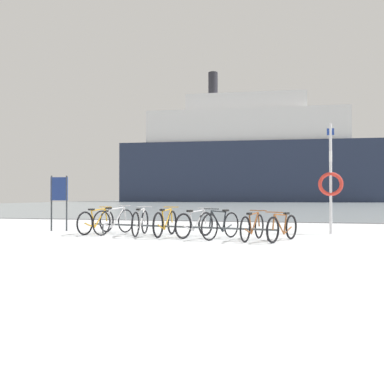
{
  "coord_description": "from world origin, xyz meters",
  "views": [
    {
      "loc": [
        1.01,
        -6.4,
        1.12
      ],
      "look_at": [
        -1.6,
        5.91,
        1.26
      ],
      "focal_mm": 34.74,
      "sensor_mm": 36.0,
      "label": 1
    }
  ],
  "objects_px": {
    "info_sign": "(59,194)",
    "bicycle_4": "(195,224)",
    "bicycle_2": "(140,222)",
    "bicycle_3": "(165,223)",
    "bicycle_0": "(96,222)",
    "bicycle_5": "(221,225)",
    "rescue_post": "(331,181)",
    "bicycle_1": "(114,221)",
    "bicycle_7": "(282,228)",
    "ferry_ship": "(249,158)",
    "bicycle_6": "(253,227)"
  },
  "relations": [
    {
      "from": "bicycle_2",
      "to": "bicycle_3",
      "type": "height_order",
      "value": "bicycle_2"
    },
    {
      "from": "info_sign",
      "to": "bicycle_4",
      "type": "bearing_deg",
      "value": -11.24
    },
    {
      "from": "rescue_post",
      "to": "ferry_ship",
      "type": "relative_size",
      "value": 0.06
    },
    {
      "from": "bicycle_5",
      "to": "bicycle_7",
      "type": "bearing_deg",
      "value": -5.58
    },
    {
      "from": "bicycle_0",
      "to": "info_sign",
      "type": "bearing_deg",
      "value": 160.37
    },
    {
      "from": "info_sign",
      "to": "bicycle_3",
      "type": "bearing_deg",
      "value": -12.01
    },
    {
      "from": "rescue_post",
      "to": "ferry_ship",
      "type": "xyz_separation_m",
      "value": [
        -5.91,
        63.9,
        7.3
      ]
    },
    {
      "from": "bicycle_4",
      "to": "bicycle_7",
      "type": "relative_size",
      "value": 1.0
    },
    {
      "from": "bicycle_2",
      "to": "info_sign",
      "type": "height_order",
      "value": "info_sign"
    },
    {
      "from": "bicycle_3",
      "to": "bicycle_6",
      "type": "height_order",
      "value": "bicycle_3"
    },
    {
      "from": "bicycle_0",
      "to": "rescue_post",
      "type": "bearing_deg",
      "value": 11.03
    },
    {
      "from": "bicycle_7",
      "to": "info_sign",
      "type": "distance_m",
      "value": 7.14
    },
    {
      "from": "bicycle_7",
      "to": "ferry_ship",
      "type": "height_order",
      "value": "ferry_ship"
    },
    {
      "from": "bicycle_0",
      "to": "bicycle_2",
      "type": "relative_size",
      "value": 1.0
    },
    {
      "from": "bicycle_5",
      "to": "bicycle_7",
      "type": "height_order",
      "value": "bicycle_5"
    },
    {
      "from": "bicycle_5",
      "to": "bicycle_6",
      "type": "xyz_separation_m",
      "value": [
        0.82,
        -0.12,
        -0.03
      ]
    },
    {
      "from": "bicycle_6",
      "to": "ferry_ship",
      "type": "bearing_deg",
      "value": 93.23
    },
    {
      "from": "bicycle_1",
      "to": "info_sign",
      "type": "bearing_deg",
      "value": 165.29
    },
    {
      "from": "rescue_post",
      "to": "bicycle_1",
      "type": "bearing_deg",
      "value": -167.97
    },
    {
      "from": "bicycle_7",
      "to": "info_sign",
      "type": "relative_size",
      "value": 0.85
    },
    {
      "from": "bicycle_0",
      "to": "bicycle_7",
      "type": "relative_size",
      "value": 1.08
    },
    {
      "from": "bicycle_7",
      "to": "ferry_ship",
      "type": "relative_size",
      "value": 0.03
    },
    {
      "from": "bicycle_3",
      "to": "rescue_post",
      "type": "relative_size",
      "value": 0.53
    },
    {
      "from": "bicycle_0",
      "to": "bicycle_5",
      "type": "xyz_separation_m",
      "value": [
        3.82,
        -0.62,
        0.01
      ]
    },
    {
      "from": "info_sign",
      "to": "ferry_ship",
      "type": "height_order",
      "value": "ferry_ship"
    },
    {
      "from": "bicycle_4",
      "to": "ferry_ship",
      "type": "height_order",
      "value": "ferry_ship"
    },
    {
      "from": "bicycle_7",
      "to": "ferry_ship",
      "type": "bearing_deg",
      "value": 93.86
    },
    {
      "from": "bicycle_1",
      "to": "rescue_post",
      "type": "bearing_deg",
      "value": 12.03
    },
    {
      "from": "bicycle_7",
      "to": "bicycle_0",
      "type": "bearing_deg",
      "value": 171.83
    },
    {
      "from": "bicycle_0",
      "to": "bicycle_6",
      "type": "xyz_separation_m",
      "value": [
        4.65,
        -0.74,
        -0.02
      ]
    },
    {
      "from": "info_sign",
      "to": "ferry_ship",
      "type": "bearing_deg",
      "value": 87.78
    },
    {
      "from": "bicycle_7",
      "to": "rescue_post",
      "type": "distance_m",
      "value": 2.84
    },
    {
      "from": "bicycle_0",
      "to": "bicycle_3",
      "type": "height_order",
      "value": "bicycle_3"
    },
    {
      "from": "bicycle_3",
      "to": "ferry_ship",
      "type": "xyz_separation_m",
      "value": [
        -1.29,
        65.48,
        8.5
      ]
    },
    {
      "from": "bicycle_3",
      "to": "rescue_post",
      "type": "distance_m",
      "value": 5.03
    },
    {
      "from": "bicycle_5",
      "to": "rescue_post",
      "type": "relative_size",
      "value": 0.45
    },
    {
      "from": "bicycle_1",
      "to": "bicycle_2",
      "type": "relative_size",
      "value": 1.03
    },
    {
      "from": "bicycle_6",
      "to": "info_sign",
      "type": "bearing_deg",
      "value": 168.15
    },
    {
      "from": "bicycle_6",
      "to": "bicycle_7",
      "type": "xyz_separation_m",
      "value": [
        0.73,
        -0.03,
        -0.0
      ]
    },
    {
      "from": "bicycle_3",
      "to": "ferry_ship",
      "type": "bearing_deg",
      "value": 91.13
    },
    {
      "from": "bicycle_0",
      "to": "bicycle_4",
      "type": "height_order",
      "value": "bicycle_0"
    },
    {
      "from": "bicycle_6",
      "to": "bicycle_7",
      "type": "distance_m",
      "value": 0.73
    },
    {
      "from": "ferry_ship",
      "to": "bicycle_3",
      "type": "bearing_deg",
      "value": -88.87
    },
    {
      "from": "bicycle_2",
      "to": "info_sign",
      "type": "relative_size",
      "value": 0.93
    },
    {
      "from": "bicycle_3",
      "to": "info_sign",
      "type": "xyz_separation_m",
      "value": [
        -3.8,
        0.81,
        0.83
      ]
    },
    {
      "from": "bicycle_0",
      "to": "rescue_post",
      "type": "relative_size",
      "value": 0.5
    },
    {
      "from": "rescue_post",
      "to": "bicycle_6",
      "type": "bearing_deg",
      "value": -136.55
    },
    {
      "from": "bicycle_4",
      "to": "info_sign",
      "type": "bearing_deg",
      "value": 168.76
    },
    {
      "from": "bicycle_3",
      "to": "bicycle_7",
      "type": "bearing_deg",
      "value": -9.49
    },
    {
      "from": "bicycle_3",
      "to": "bicycle_7",
      "type": "distance_m",
      "value": 3.21
    }
  ]
}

